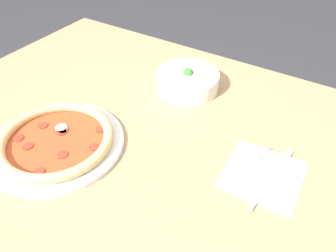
{
  "coord_description": "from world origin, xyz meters",
  "views": [
    {
      "loc": [
        0.44,
        -0.53,
        1.34
      ],
      "look_at": [
        0.09,
        0.04,
        0.77
      ],
      "focal_mm": 35.0,
      "sensor_mm": 36.0,
      "label": 1
    }
  ],
  "objects_px": {
    "pizza": "(56,141)",
    "knife": "(270,180)",
    "fork": "(252,170)",
    "bowl": "(188,80)"
  },
  "relations": [
    {
      "from": "pizza",
      "to": "fork",
      "type": "distance_m",
      "value": 0.49
    },
    {
      "from": "pizza",
      "to": "knife",
      "type": "bearing_deg",
      "value": 19.13
    },
    {
      "from": "bowl",
      "to": "pizza",
      "type": "bearing_deg",
      "value": -110.5
    },
    {
      "from": "pizza",
      "to": "knife",
      "type": "xyz_separation_m",
      "value": [
        0.51,
        0.18,
        -0.01
      ]
    },
    {
      "from": "fork",
      "to": "pizza",
      "type": "bearing_deg",
      "value": 117.37
    },
    {
      "from": "pizza",
      "to": "bowl",
      "type": "distance_m",
      "value": 0.44
    },
    {
      "from": "knife",
      "to": "fork",
      "type": "bearing_deg",
      "value": 86.14
    },
    {
      "from": "fork",
      "to": "bowl",
      "type": "bearing_deg",
      "value": 58.86
    },
    {
      "from": "fork",
      "to": "knife",
      "type": "height_order",
      "value": "same"
    },
    {
      "from": "knife",
      "to": "pizza",
      "type": "bearing_deg",
      "value": 114.7
    }
  ]
}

